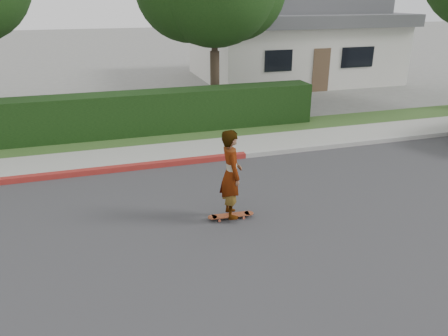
{
  "coord_description": "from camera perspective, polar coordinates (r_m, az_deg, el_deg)",
  "views": [
    {
      "loc": [
        -3.2,
        -7.36,
        4.52
      ],
      "look_at": [
        -0.58,
        1.08,
        1.0
      ],
      "focal_mm": 35.0,
      "sensor_mm": 36.0,
      "label": 1
    }
  ],
  "objects": [
    {
      "name": "road",
      "position": [
        9.21,
        5.51,
        -7.75
      ],
      "size": [
        60.0,
        8.0,
        0.01
      ],
      "primitive_type": "cube",
      "color": "#2D2D30",
      "rests_on": "ground"
    },
    {
      "name": "house",
      "position": [
        26.02,
        8.7,
        16.15
      ],
      "size": [
        10.6,
        8.6,
        4.3
      ],
      "color": "beige",
      "rests_on": "ground"
    },
    {
      "name": "sidewalk_far",
      "position": [
        13.53,
        -2.56,
        2.45
      ],
      "size": [
        60.0,
        1.6,
        0.12
      ],
      "primitive_type": "cube",
      "color": "gray",
      "rests_on": "ground"
    },
    {
      "name": "ground",
      "position": [
        9.21,
        5.51,
        -7.78
      ],
      "size": [
        120.0,
        120.0,
        0.0
      ],
      "primitive_type": "plane",
      "color": "slate",
      "rests_on": "ground"
    },
    {
      "name": "skateboarder",
      "position": [
        9.05,
        0.94,
        -0.79
      ],
      "size": [
        0.49,
        0.72,
        1.91
      ],
      "primitive_type": "imported",
      "rotation": [
        0.0,
        0.0,
        1.52
      ],
      "color": "white",
      "rests_on": "skateboard"
    },
    {
      "name": "curb_far",
      "position": [
        12.7,
        -1.52,
        1.23
      ],
      "size": [
        60.0,
        0.2,
        0.15
      ],
      "primitive_type": "cube",
      "color": "#9E9E99",
      "rests_on": "ground"
    },
    {
      "name": "skateboard",
      "position": [
        9.47,
        0.9,
        -6.21
      ],
      "size": [
        1.02,
        0.27,
        0.09
      ],
      "rotation": [
        0.0,
        0.0,
        -0.07
      ],
      "color": "#D05A39",
      "rests_on": "ground"
    },
    {
      "name": "planting_strip",
      "position": [
        15.01,
        -4.13,
        4.33
      ],
      "size": [
        60.0,
        1.6,
        0.1
      ],
      "primitive_type": "cube",
      "color": "#2D4C1E",
      "rests_on": "ground"
    },
    {
      "name": "curb_red_section",
      "position": [
        12.42,
        -24.31,
        -1.26
      ],
      "size": [
        12.0,
        0.21,
        0.15
      ],
      "primitive_type": "cube",
      "color": "maroon",
      "rests_on": "ground"
    },
    {
      "name": "hedge",
      "position": [
        15.04,
        -16.0,
        6.36
      ],
      "size": [
        15.0,
        1.0,
        1.5
      ],
      "primitive_type": "cube",
      "color": "black",
      "rests_on": "ground"
    }
  ]
}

